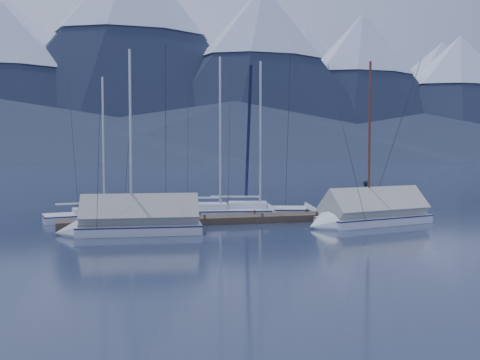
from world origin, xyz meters
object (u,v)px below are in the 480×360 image
sailboat_open_left (113,217)px  person (366,196)px  sailboat_open_right (269,213)px  sailboat_covered_far (129,224)px  sailboat_covered_near (366,216)px  sailboat_open_mid (230,214)px

sailboat_open_left → person: size_ratio=4.97×
sailboat_open_right → sailboat_covered_far: bearing=-149.6°
sailboat_covered_near → sailboat_open_mid: bearing=142.0°
sailboat_covered_near → sailboat_open_right: bearing=126.8°
sailboat_covered_far → person: bearing=12.3°
sailboat_open_left → sailboat_open_right: size_ratio=0.87×
sailboat_open_left → sailboat_open_right: 8.76m
sailboat_open_left → sailboat_covered_near: (12.32, -5.29, 0.30)m
sailboat_open_mid → sailboat_covered_near: (5.95, -4.66, 0.28)m
sailboat_open_left → sailboat_open_mid: size_ratio=0.86×
sailboat_covered_far → person: 13.59m
sailboat_open_mid → sailboat_open_right: 2.37m
sailboat_covered_far → sailboat_open_left: bearing=97.1°
sailboat_covered_far → sailboat_open_right: bearing=30.4°
sailboat_open_mid → sailboat_covered_near: 7.56m
sailboat_open_mid → person: (7.54, -1.74, 1.01)m
sailboat_open_left → sailboat_open_right: sailboat_open_right is taller
sailboat_open_right → person: bearing=-19.8°
sailboat_covered_near → person: 3.41m
sailboat_open_mid → sailboat_covered_far: sailboat_open_mid is taller
sailboat_open_left → sailboat_open_right: (8.74, -0.51, 0.02)m
sailboat_covered_near → sailboat_covered_far: size_ratio=1.01×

